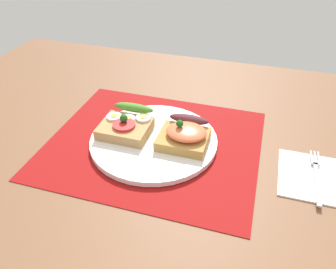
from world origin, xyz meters
TOP-DOWN VIEW (x-y plane):
  - ground_plane at (0.00, 0.00)cm, footprint 120.00×90.00cm
  - placemat at (0.00, 0.00)cm, footprint 41.79×35.49cm
  - plate at (0.00, 0.00)cm, footprint 25.43×25.43cm
  - sandwich_egg_tomato at (-6.08, 1.14)cm, footprint 9.85×9.88cm
  - sandwich_salmon at (6.27, 0.49)cm, footprint 9.49×9.68cm
  - napkin at (30.17, -1.26)cm, footprint 11.62×12.76cm
  - fork at (30.77, -1.11)cm, footprint 1.62×14.51cm

SIDE VIEW (x-z plane):
  - ground_plane at x=0.00cm, z-range -3.20..0.00cm
  - placemat at x=0.00cm, z-range 0.00..0.30cm
  - napkin at x=30.17cm, z-range 0.00..0.60cm
  - fork at x=30.77cm, z-range 0.60..0.92cm
  - plate at x=0.00cm, z-range 0.30..1.36cm
  - sandwich_egg_tomato at x=-6.08cm, z-range 0.74..5.10cm
  - sandwich_salmon at x=6.27cm, z-range 0.62..5.87cm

